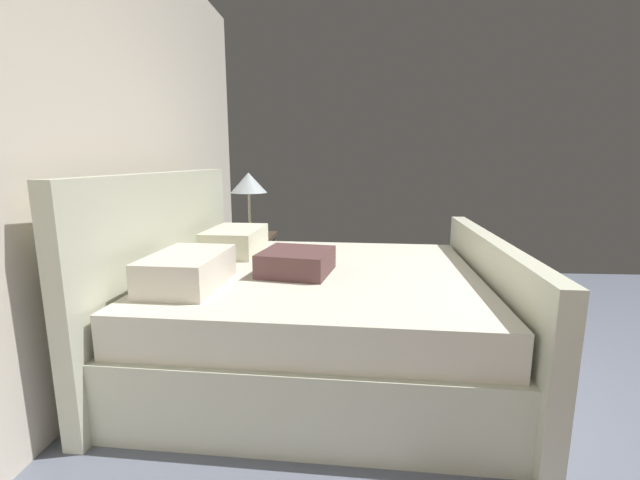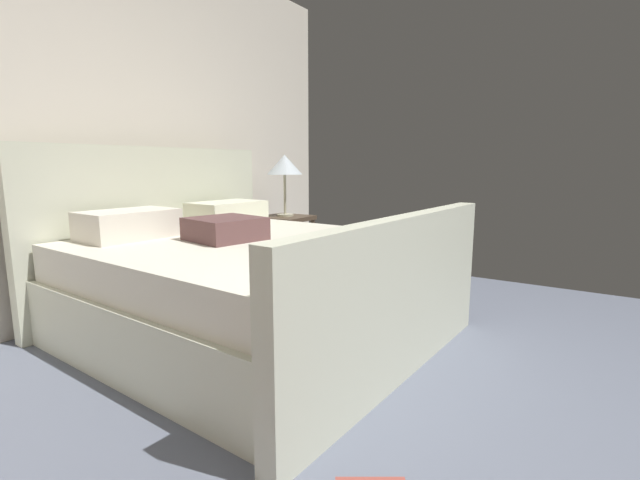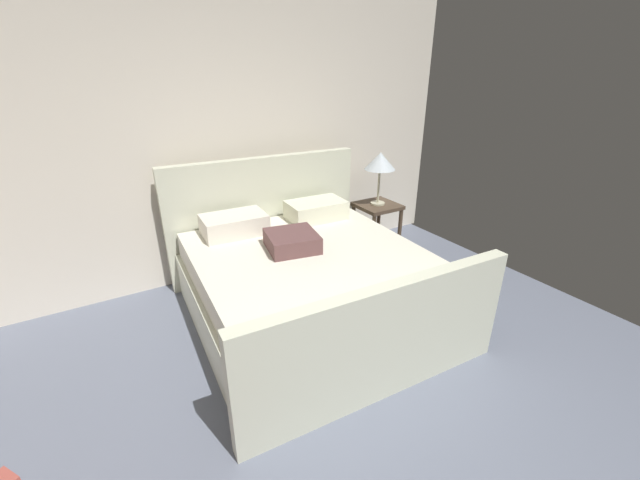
# 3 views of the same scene
# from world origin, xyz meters

# --- Properties ---
(ground_plane) EXTENTS (5.18, 5.84, 0.02)m
(ground_plane) POSITION_xyz_m (0.00, 0.00, -0.01)
(ground_plane) COLOR slate
(wall_back) EXTENTS (5.30, 0.12, 2.82)m
(wall_back) POSITION_xyz_m (0.00, 2.98, 1.41)
(wall_back) COLOR silver
(wall_back) RESTS_ON ground
(bed) EXTENTS (2.08, 2.23, 1.22)m
(bed) POSITION_xyz_m (0.28, 1.76, 0.35)
(bed) COLOR beige
(bed) RESTS_ON ground
(nightstand_right) EXTENTS (0.44, 0.44, 0.60)m
(nightstand_right) POSITION_xyz_m (1.58, 2.46, 0.40)
(nightstand_right) COLOR #483729
(nightstand_right) RESTS_ON ground
(table_lamp_right) EXTENTS (0.33, 0.33, 0.58)m
(table_lamp_right) POSITION_xyz_m (1.58, 2.46, 1.07)
(table_lamp_right) COLOR #B7B293
(table_lamp_right) RESTS_ON nightstand_right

